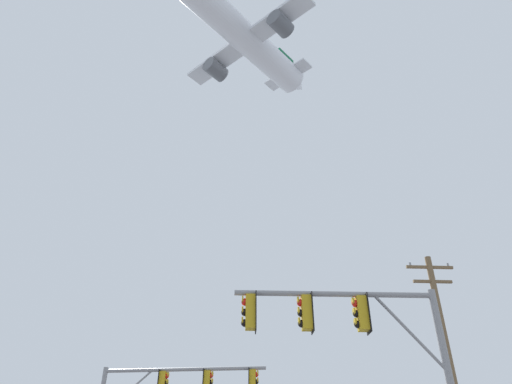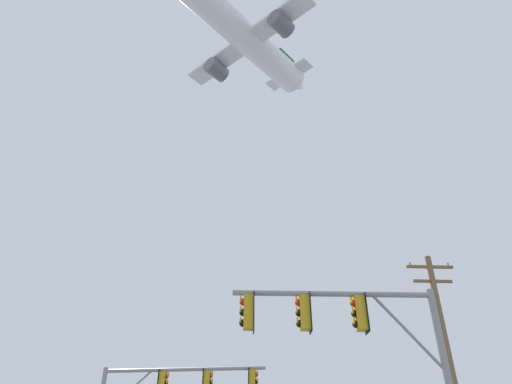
# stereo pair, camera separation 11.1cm
# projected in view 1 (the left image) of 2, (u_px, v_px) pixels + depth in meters

# --- Properties ---
(signal_pole_near) EXTENTS (5.51, 0.48, 6.05)m
(signal_pole_near) POSITION_uv_depth(u_px,v_px,m) (360.00, 340.00, 11.77)
(signal_pole_near) COLOR gray
(signal_pole_near) RESTS_ON ground
(utility_pole) EXTENTS (2.20, 0.28, 10.42)m
(utility_pole) POSITION_uv_depth(u_px,v_px,m) (451.00, 367.00, 18.97)
(utility_pole) COLOR brown
(utility_pole) RESTS_ON ground
(airplane) EXTENTS (19.81, 20.35, 6.89)m
(airplane) POSITION_uv_depth(u_px,v_px,m) (243.00, 37.00, 57.20)
(airplane) COLOR white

